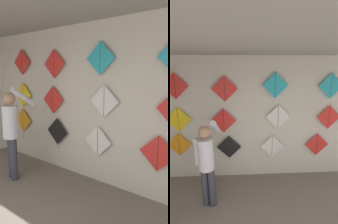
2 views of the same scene
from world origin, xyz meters
TOP-DOWN VIEW (x-y plane):
  - back_panel at (0.00, 3.28)m, footprint 5.84×0.06m
  - shopkeeper at (-0.87, 2.36)m, footprint 0.43×0.56m
  - kite_0 at (-1.65, 3.19)m, footprint 0.55×0.04m
  - kite_1 at (-0.53, 3.19)m, footprint 0.55×0.04m
  - kite_2 at (0.46, 3.19)m, footprint 0.55×0.01m
  - kite_3 at (1.52, 3.19)m, footprint 0.55×0.01m
  - kite_4 at (-1.60, 3.19)m, footprint 0.55×0.01m
  - kite_5 at (-0.63, 3.19)m, footprint 0.55×0.01m
  - kite_6 at (0.58, 3.19)m, footprint 0.55×0.01m
  - kite_8 at (-1.59, 3.19)m, footprint 0.55×0.01m
  - kite_9 at (-0.58, 3.19)m, footprint 0.55×0.01m
  - kite_10 at (0.49, 3.19)m, footprint 0.55×0.01m

SIDE VIEW (x-z plane):
  - kite_1 at x=-0.53m, z-range 0.36..1.13m
  - kite_2 at x=0.46m, z-range 0.49..1.05m
  - kite_3 at x=1.52m, z-range 0.52..1.07m
  - kite_0 at x=-1.65m, z-range 0.50..1.20m
  - shopkeeper at x=-0.87m, z-range 0.11..1.83m
  - back_panel at x=0.00m, z-range 0.00..2.80m
  - kite_5 at x=-0.63m, z-range 1.15..1.70m
  - kite_4 at x=-1.60m, z-range 1.19..1.74m
  - kite_6 at x=0.58m, z-range 1.21..1.76m
  - kite_9 at x=-0.58m, z-range 1.85..2.40m
  - kite_10 at x=0.49m, z-range 1.91..2.46m
  - kite_8 at x=-1.59m, z-range 1.91..2.46m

